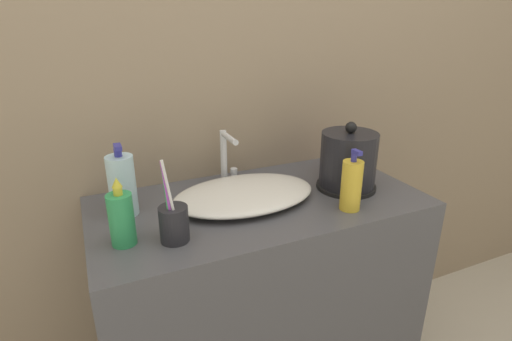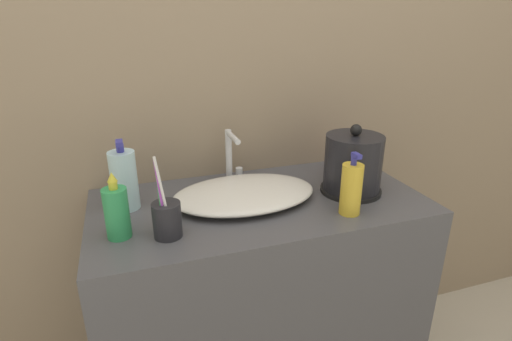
# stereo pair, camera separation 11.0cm
# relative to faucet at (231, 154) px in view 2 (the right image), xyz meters

# --- Properties ---
(wall_back) EXTENTS (6.00, 0.04, 2.60)m
(wall_back) POSITION_rel_faucet_xyz_m (0.04, 0.10, 0.39)
(wall_back) COLOR gray
(wall_back) RESTS_ON ground_plane
(vanity_counter) EXTENTS (1.00, 0.51, 0.82)m
(vanity_counter) POSITION_rel_faucet_xyz_m (0.04, -0.18, -0.51)
(vanity_counter) COLOR #4C4C51
(vanity_counter) RESTS_ON ground_plane
(sink_basin) EXTENTS (0.44, 0.29, 0.05)m
(sink_basin) POSITION_rel_faucet_xyz_m (-0.01, -0.16, -0.07)
(sink_basin) COLOR silver
(sink_basin) RESTS_ON vanity_counter
(faucet) EXTENTS (0.06, 0.13, 0.18)m
(faucet) POSITION_rel_faucet_xyz_m (0.00, 0.00, 0.00)
(faucet) COLOR silver
(faucet) RESTS_ON vanity_counter
(electric_kettle) EXTENTS (0.19, 0.19, 0.22)m
(electric_kettle) POSITION_rel_faucet_xyz_m (0.34, -0.20, -0.01)
(electric_kettle) COLOR black
(electric_kettle) RESTS_ON vanity_counter
(toothbrush_cup) EXTENTS (0.07, 0.07, 0.22)m
(toothbrush_cup) POSITION_rel_faucet_xyz_m (-0.25, -0.30, -0.05)
(toothbrush_cup) COLOR #232328
(toothbrush_cup) RESTS_ON vanity_counter
(lotion_bottle) EXTENTS (0.07, 0.07, 0.21)m
(lotion_bottle) POSITION_rel_faucet_xyz_m (-0.35, -0.10, -0.01)
(lotion_bottle) COLOR silver
(lotion_bottle) RESTS_ON vanity_counter
(shampoo_bottle) EXTENTS (0.07, 0.07, 0.17)m
(shampoo_bottle) POSITION_rel_faucet_xyz_m (0.39, -0.06, -0.03)
(shampoo_bottle) COLOR #EAA8C6
(shampoo_bottle) RESTS_ON vanity_counter
(mouthwash_bottle) EXTENTS (0.06, 0.06, 0.18)m
(mouthwash_bottle) POSITION_rel_faucet_xyz_m (-0.37, -0.26, -0.03)
(mouthwash_bottle) COLOR #2D9956
(mouthwash_bottle) RESTS_ON vanity_counter
(hand_cream_bottle) EXTENTS (0.06, 0.06, 0.18)m
(hand_cream_bottle) POSITION_rel_faucet_xyz_m (0.25, -0.34, -0.02)
(hand_cream_bottle) COLOR gold
(hand_cream_bottle) RESTS_ON vanity_counter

